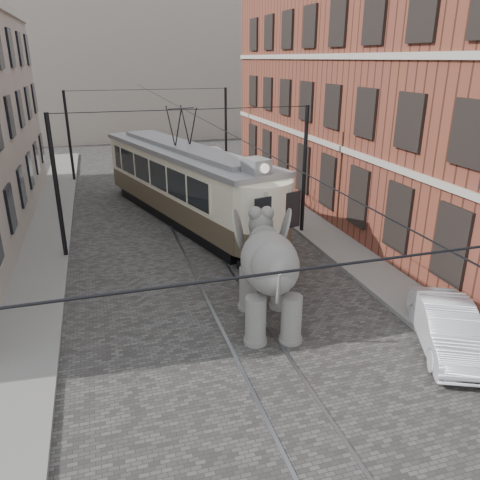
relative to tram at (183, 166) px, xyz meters
name	(u,v)px	position (x,y,z in m)	size (l,w,h in m)	color
ground	(231,305)	(-0.20, -9.63, -2.85)	(120.00, 120.00, 0.00)	#494743
tram_rails	(231,305)	(-0.20, -9.63, -2.84)	(1.54, 80.00, 0.02)	slate
sidewalk_right	(385,281)	(5.80, -9.63, -2.78)	(2.00, 60.00, 0.15)	slate
sidewalk_left	(27,332)	(-6.70, -9.63, -2.78)	(2.00, 60.00, 0.15)	slate
brick_building	(385,97)	(10.80, -0.63, 3.15)	(8.00, 26.00, 12.00)	brown
distant_block	(128,68)	(-0.20, 30.37, 4.15)	(28.00, 10.00, 14.00)	gray
catenary	(194,185)	(-0.40, -4.63, 0.15)	(11.00, 30.20, 6.00)	black
tram	(183,166)	(0.00, 0.00, 0.00)	(2.97, 14.38, 5.71)	beige
elephant	(269,276)	(0.60, -11.12, -1.20)	(2.97, 5.39, 3.30)	#63605C
parked_car	(447,328)	(5.05, -13.91, -2.17)	(1.46, 4.15, 1.37)	silver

